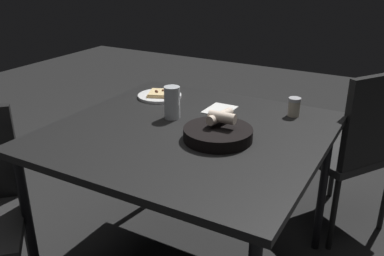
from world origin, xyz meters
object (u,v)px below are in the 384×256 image
(dining_table, at_px, (188,142))
(beer_glass, at_px, (172,104))
(pizza_plate, at_px, (160,95))
(chair_far, at_px, (354,142))
(bread_basket, at_px, (218,132))
(pepper_shaker, at_px, (294,108))

(dining_table, xyz_separation_m, beer_glass, (0.08, 0.13, 0.12))
(pizza_plate, height_order, chair_far, chair_far)
(pizza_plate, height_order, bread_basket, bread_basket)
(chair_far, bearing_deg, dining_table, 141.51)
(beer_glass, bearing_deg, pepper_shaker, -57.93)
(pizza_plate, xyz_separation_m, bread_basket, (-0.33, -0.49, 0.02))
(pizza_plate, xyz_separation_m, pepper_shaker, (0.07, -0.67, 0.03))
(chair_far, bearing_deg, beer_glass, 132.35)
(dining_table, distance_m, pepper_shaker, 0.51)
(pepper_shaker, bearing_deg, pizza_plate, 96.17)
(beer_glass, bearing_deg, pizza_plate, 44.28)
(dining_table, relative_size, chair_far, 1.20)
(dining_table, distance_m, chair_far, 0.93)
(beer_glass, height_order, chair_far, chair_far)
(bread_basket, height_order, beer_glass, beer_glass)
(bread_basket, distance_m, beer_glass, 0.30)
(dining_table, xyz_separation_m, chair_far, (0.71, -0.57, -0.16))
(pizza_plate, bearing_deg, pepper_shaker, -83.83)
(pizza_plate, xyz_separation_m, beer_glass, (-0.22, -0.21, 0.05))
(pizza_plate, relative_size, pepper_shaker, 2.61)
(bread_basket, xyz_separation_m, pepper_shaker, (0.40, -0.18, 0.01))
(dining_table, distance_m, bread_basket, 0.18)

